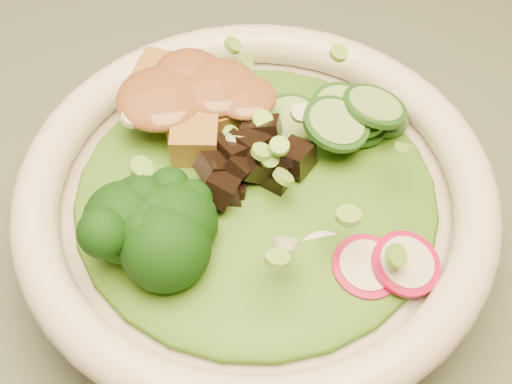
{
  "coord_description": "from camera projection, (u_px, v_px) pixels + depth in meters",
  "views": [
    {
      "loc": [
        0.17,
        -0.25,
        1.16
      ],
      "look_at": [
        0.19,
        0.01,
        0.81
      ],
      "focal_mm": 50.0,
      "sensor_mm": 36.0,
      "label": 1
    }
  ],
  "objects": [
    {
      "name": "peanut_sauce",
      "position": [
        186.0,
        96.0,
        0.44
      ],
      "size": [
        0.08,
        0.06,
        0.02
      ],
      "primitive_type": "ellipsoid",
      "color": "brown",
      "rests_on": "tofu_cubes"
    },
    {
      "name": "scallion_garnish",
      "position": [
        256.0,
        163.0,
        0.41
      ],
      "size": [
        0.21,
        0.21,
        0.03
      ],
      "primitive_type": null,
      "color": "#70AE3D",
      "rests_on": "salad_bowl"
    },
    {
      "name": "cucumber_slices",
      "position": [
        342.0,
        121.0,
        0.45
      ],
      "size": [
        0.1,
        0.1,
        0.04
      ],
      "primitive_type": null,
      "rotation": [
        0.0,
        0.0,
        0.37
      ],
      "color": "#94C06A",
      "rests_on": "salad_bowl"
    },
    {
      "name": "tofu_cubes",
      "position": [
        187.0,
        112.0,
        0.45
      ],
      "size": [
        0.12,
        0.1,
        0.04
      ],
      "primitive_type": null,
      "rotation": [
        0.0,
        0.0,
        0.37
      ],
      "color": "olive",
      "rests_on": "salad_bowl"
    },
    {
      "name": "broccoli_florets",
      "position": [
        166.0,
        239.0,
        0.39
      ],
      "size": [
        0.11,
        0.1,
        0.05
      ],
      "primitive_type": null,
      "rotation": [
        0.0,
        0.0,
        0.37
      ],
      "color": "black",
      "rests_on": "salad_bowl"
    },
    {
      "name": "dining_table",
      "position": [
        14.0,
        358.0,
        0.56
      ],
      "size": [
        1.2,
        0.8,
        0.75
      ],
      "color": "black",
      "rests_on": "ground"
    },
    {
      "name": "salad_bowl",
      "position": [
        256.0,
        212.0,
        0.45
      ],
      "size": [
        0.29,
        0.29,
        0.08
      ],
      "rotation": [
        0.0,
        0.0,
        0.37
      ],
      "color": "silver",
      "rests_on": "dining_table"
    },
    {
      "name": "mushroom_heap",
      "position": [
        241.0,
        162.0,
        0.43
      ],
      "size": [
        0.1,
        0.1,
        0.04
      ],
      "primitive_type": null,
      "rotation": [
        0.0,
        0.0,
        0.37
      ],
      "color": "black",
      "rests_on": "salad_bowl"
    },
    {
      "name": "lettuce_bed",
      "position": [
        256.0,
        191.0,
        0.43
      ],
      "size": [
        0.22,
        0.22,
        0.03
      ],
      "primitive_type": "ellipsoid",
      "color": "#255912",
      "rests_on": "salad_bowl"
    },
    {
      "name": "radish_slices",
      "position": [
        345.0,
        260.0,
        0.4
      ],
      "size": [
        0.13,
        0.08,
        0.02
      ],
      "primitive_type": null,
      "rotation": [
        0.0,
        0.0,
        0.37
      ],
      "color": "#A30C3D",
      "rests_on": "salad_bowl"
    }
  ]
}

